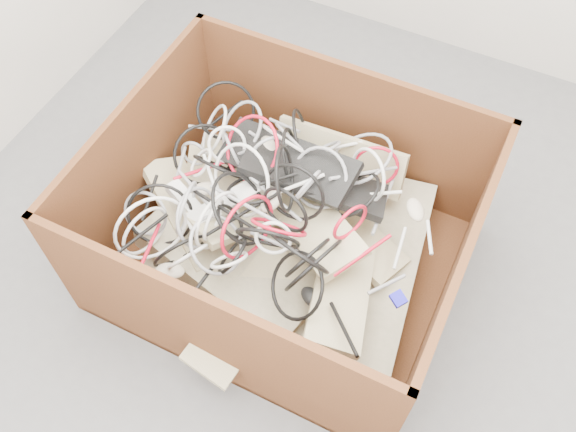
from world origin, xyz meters
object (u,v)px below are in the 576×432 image
at_px(cardboard_box, 282,242).
at_px(power_strip_right, 195,211).
at_px(power_strip_left, 230,201).
at_px(vga_plug, 398,299).

distance_m(cardboard_box, power_strip_right, 0.34).
bearing_deg(power_strip_right, cardboard_box, 46.75).
height_order(cardboard_box, power_strip_right, cardboard_box).
distance_m(power_strip_left, power_strip_right, 0.13).
height_order(power_strip_left, power_strip_right, power_strip_left).
relative_size(power_strip_left, power_strip_right, 1.23).
bearing_deg(cardboard_box, vga_plug, -15.95).
bearing_deg(cardboard_box, power_strip_right, -155.47).
bearing_deg(power_strip_left, cardboard_box, -34.17).
bearing_deg(power_strip_left, power_strip_right, 162.92).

